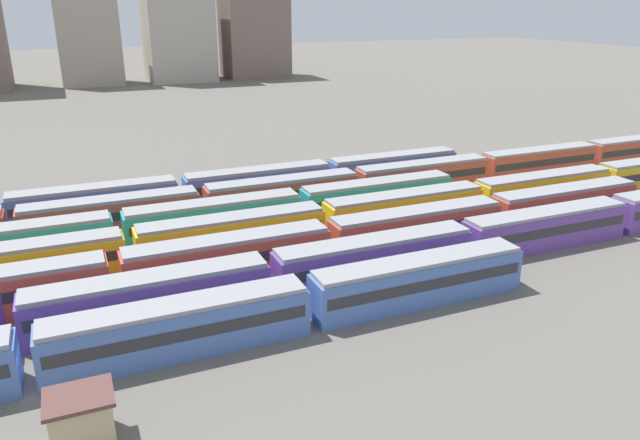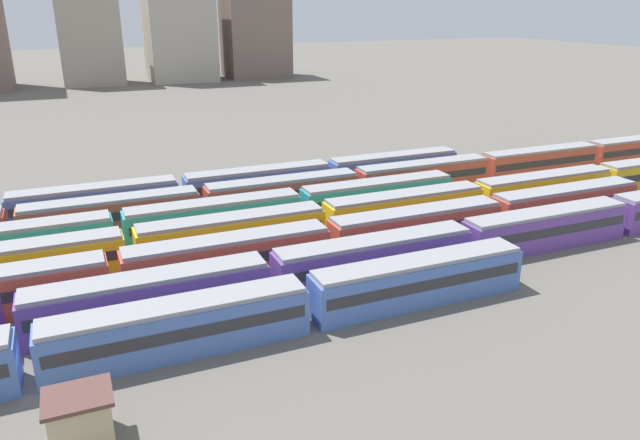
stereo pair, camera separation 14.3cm
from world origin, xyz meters
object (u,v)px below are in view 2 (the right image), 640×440
at_px(train_track_4, 214,218).
at_px(train_track_1, 374,258).
at_px(signal_hut, 80,418).
at_px(train_track_3, 405,209).
at_px(train_track_5, 356,184).
at_px(train_track_2, 328,241).
at_px(train_track_0, 179,327).
at_px(train_track_6, 181,192).

bearing_deg(train_track_4, train_track_1, -56.67).
bearing_deg(signal_hut, train_track_1, 26.69).
xyz_separation_m(train_track_3, train_track_5, (-0.66, 10.40, 0.00)).
xyz_separation_m(train_track_5, signal_hut, (-32.79, -33.02, -0.35)).
bearing_deg(train_track_2, train_track_3, 24.91).
distance_m(train_track_0, train_track_5, 36.91).
distance_m(train_track_0, train_track_6, 31.77).
bearing_deg(train_track_2, train_track_6, 114.96).
distance_m(train_track_2, train_track_6, 22.94).
bearing_deg(train_track_4, train_track_3, -15.00).
height_order(train_track_1, train_track_3, same).
distance_m(train_track_2, train_track_3, 12.35).
bearing_deg(train_track_3, signal_hut, -145.93).
xyz_separation_m(train_track_1, train_track_5, (8.49, 20.80, 0.00)).
xyz_separation_m(train_track_1, train_track_3, (9.14, 10.40, 0.00)).
height_order(train_track_2, train_track_4, same).
height_order(train_track_4, signal_hut, train_track_4).
xyz_separation_m(train_track_0, train_track_5, (26.19, 26.00, 0.00)).
height_order(train_track_0, train_track_2, same).
relative_size(train_track_0, train_track_6, 0.75).
xyz_separation_m(train_track_5, train_track_6, (-20.23, 5.20, 0.00)).
relative_size(train_track_5, signal_hut, 31.25).
bearing_deg(train_track_5, train_track_3, -86.39).
bearing_deg(train_track_0, train_track_1, 16.37).
height_order(train_track_2, train_track_5, same).
height_order(train_track_3, signal_hut, train_track_3).
bearing_deg(train_track_1, train_track_6, 114.30).
bearing_deg(signal_hut, train_track_3, 34.07).
bearing_deg(train_track_1, signal_hut, -153.31).
bearing_deg(train_track_5, train_track_1, -112.20).
relative_size(train_track_6, signal_hut, 20.75).
height_order(train_track_0, train_track_6, same).
bearing_deg(train_track_6, train_track_1, -65.70).
bearing_deg(train_track_1, train_track_3, 48.68).
height_order(train_track_0, train_track_5, same).
bearing_deg(train_track_3, train_track_0, -149.84).
height_order(train_track_0, signal_hut, train_track_0).
bearing_deg(train_track_1, train_track_4, 123.33).
distance_m(train_track_1, train_track_2, 5.59).
bearing_deg(train_track_6, signal_hut, -108.20).
height_order(train_track_3, train_track_5, same).
xyz_separation_m(train_track_3, train_track_6, (-20.88, 15.60, 0.00)).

